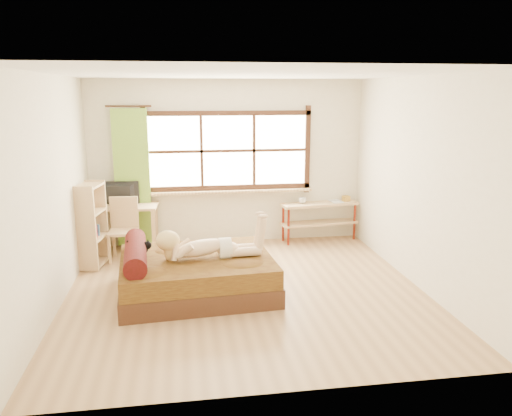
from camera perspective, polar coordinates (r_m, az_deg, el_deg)
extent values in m
plane|color=#9E754C|center=(6.49, -1.15, -9.47)|extent=(4.50, 4.50, 0.00)
plane|color=white|center=(6.00, -1.28, 15.10)|extent=(4.50, 4.50, 0.00)
plane|color=silver|center=(8.31, -3.22, 5.19)|extent=(4.50, 0.00, 4.50)
plane|color=silver|center=(3.94, 3.01, -3.73)|extent=(4.50, 0.00, 4.50)
plane|color=silver|center=(6.23, -22.20, 1.57)|extent=(0.00, 4.50, 4.50)
plane|color=silver|center=(6.76, 18.08, 2.74)|extent=(0.00, 4.50, 4.50)
cube|color=#FFEDBF|center=(8.28, -3.23, 6.55)|extent=(2.60, 0.01, 1.30)
cube|color=tan|center=(8.31, -3.12, 1.90)|extent=(2.80, 0.16, 0.04)
cube|color=#4D8323|center=(8.22, -13.95, 3.33)|extent=(0.55, 0.10, 2.20)
cube|color=#351C10|center=(6.45, -6.75, -8.57)|extent=(2.01, 1.66, 0.24)
cube|color=#3B1F0D|center=(6.37, -6.81, -6.58)|extent=(1.97, 1.63, 0.24)
cylinder|color=black|center=(6.27, -13.62, -4.96)|extent=(0.37, 1.31, 0.27)
cube|color=tan|center=(8.15, -15.44, 0.16)|extent=(1.24, 0.63, 0.04)
cube|color=tan|center=(8.15, -19.38, -2.81)|extent=(0.05, 0.05, 0.72)
cube|color=tan|center=(7.94, -11.65, -2.73)|extent=(0.05, 0.05, 0.72)
cube|color=tan|center=(8.56, -18.66, -2.01)|extent=(0.05, 0.05, 0.72)
cube|color=tan|center=(8.36, -11.30, -1.91)|extent=(0.05, 0.05, 0.72)
imported|color=black|center=(8.16, -15.49, 1.62)|extent=(0.64, 0.12, 0.36)
cube|color=tan|center=(7.77, -14.95, -2.64)|extent=(0.45, 0.45, 0.04)
cube|color=tan|center=(7.89, -14.83, -0.45)|extent=(0.42, 0.07, 0.48)
cube|color=tan|center=(7.70, -16.41, -4.67)|extent=(0.04, 0.04, 0.42)
cube|color=tan|center=(7.64, -13.75, -4.66)|extent=(0.04, 0.04, 0.42)
cube|color=tan|center=(8.04, -15.91, -3.89)|extent=(0.04, 0.04, 0.42)
cube|color=tan|center=(7.98, -13.36, -3.87)|extent=(0.04, 0.04, 0.42)
cube|color=tan|center=(8.54, 7.27, 0.46)|extent=(1.35, 0.51, 0.04)
cube|color=tan|center=(8.62, 7.21, -1.68)|extent=(1.35, 0.51, 0.03)
cylinder|color=maroon|center=(8.28, 3.74, -2.07)|extent=(0.04, 0.04, 0.66)
cylinder|color=maroon|center=(8.75, 11.19, -1.45)|extent=(0.04, 0.04, 0.66)
cylinder|color=maroon|center=(8.51, 3.13, -1.62)|extent=(0.04, 0.04, 0.66)
cylinder|color=maroon|center=(8.98, 10.42, -1.05)|extent=(0.04, 0.04, 0.66)
cube|color=gold|center=(8.73, 10.26, 1.08)|extent=(0.12, 0.12, 0.09)
imported|color=gray|center=(8.45, 5.33, 0.86)|extent=(0.14, 0.14, 0.10)
imported|color=gray|center=(8.59, 8.56, 0.71)|extent=(0.21, 0.27, 0.02)
cube|color=tan|center=(7.74, -17.99, -5.95)|extent=(0.39, 0.55, 0.03)
cube|color=tan|center=(7.63, -18.19, -3.23)|extent=(0.39, 0.55, 0.03)
cube|color=tan|center=(7.53, -18.39, -0.44)|extent=(0.39, 0.55, 0.03)
cube|color=tan|center=(7.46, -18.60, 2.42)|extent=(0.39, 0.55, 0.03)
cube|color=tan|center=(7.35, -18.94, -2.34)|extent=(0.30, 0.08, 1.23)
cube|color=tan|center=(7.81, -17.67, -1.37)|extent=(0.30, 0.08, 1.23)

